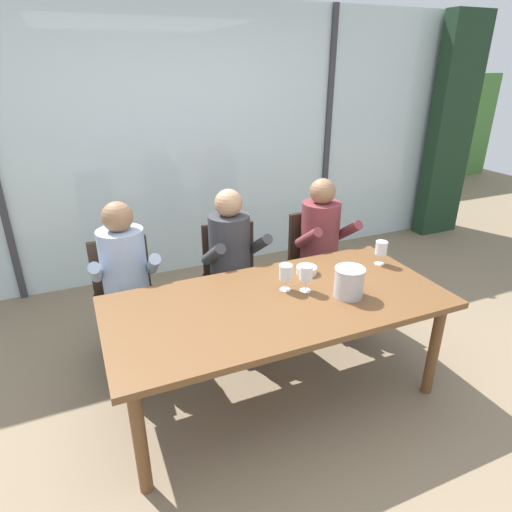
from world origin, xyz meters
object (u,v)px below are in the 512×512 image
object	(u,v)px
wine_glass_near_bucket	(286,273)
chair_center	(316,255)
tasting_bowl	(307,270)
chair_near_curtain	(125,290)
person_charcoal_jacket	(234,257)
dining_table	(278,310)
wine_glass_by_left_taster	(381,249)
chair_left_of_center	(232,271)
wine_glass_center_pour	(306,273)
person_maroon_top	(325,242)
person_pale_blue_shirt	(126,276)
ice_bucket_primary	(349,282)

from	to	relation	value
wine_glass_near_bucket	chair_center	bearing A→B (deg)	48.17
chair_center	tasting_bowl	size ratio (longest dim) A/B	6.26
chair_near_curtain	person_charcoal_jacket	bearing A→B (deg)	-8.82
tasting_bowl	dining_table	bearing A→B (deg)	-143.18
wine_glass_by_left_taster	chair_center	bearing A→B (deg)	97.87
chair_left_of_center	tasting_bowl	world-z (taller)	chair_left_of_center
wine_glass_near_bucket	wine_glass_center_pour	bearing A→B (deg)	-29.49
wine_glass_center_pour	dining_table	bearing A→B (deg)	-170.03
chair_left_of_center	person_maroon_top	bearing A→B (deg)	-2.39
chair_near_curtain	chair_center	world-z (taller)	same
chair_center	tasting_bowl	bearing A→B (deg)	-127.73
dining_table	tasting_bowl	distance (m)	0.43
chair_center	tasting_bowl	world-z (taller)	chair_center
chair_center	person_maroon_top	distance (m)	0.21
chair_center	person_pale_blue_shirt	bearing A→B (deg)	-177.31
chair_left_of_center	person_charcoal_jacket	distance (m)	0.21
wine_glass_center_pour	tasting_bowl	bearing A→B (deg)	58.68
person_pale_blue_shirt	tasting_bowl	bearing A→B (deg)	-21.24
person_maroon_top	wine_glass_near_bucket	world-z (taller)	person_maroon_top
wine_glass_center_pour	person_maroon_top	bearing A→B (deg)	50.74
person_maroon_top	wine_glass_center_pour	world-z (taller)	person_maroon_top
wine_glass_center_pour	chair_center	bearing A→B (deg)	55.08
chair_near_curtain	tasting_bowl	size ratio (longest dim) A/B	6.26
dining_table	person_pale_blue_shirt	distance (m)	1.11
ice_bucket_primary	wine_glass_by_left_taster	xyz separation A→B (m)	(0.48, 0.30, 0.02)
ice_bucket_primary	wine_glass_near_bucket	size ratio (longest dim) A/B	1.09
dining_table	person_charcoal_jacket	world-z (taller)	person_charcoal_jacket
person_pale_blue_shirt	chair_center	bearing A→B (deg)	7.11
chair_left_of_center	ice_bucket_primary	xyz separation A→B (m)	(0.40, -1.01, 0.30)
chair_left_of_center	wine_glass_by_left_taster	xyz separation A→B (m)	(0.88, -0.71, 0.32)
ice_bucket_primary	chair_near_curtain	bearing A→B (deg)	140.69
chair_near_curtain	wine_glass_near_bucket	size ratio (longest dim) A/B	5.11
wine_glass_center_pour	wine_glass_near_bucket	bearing A→B (deg)	150.51
person_charcoal_jacket	ice_bucket_primary	xyz separation A→B (m)	(0.42, -0.89, 0.13)
chair_left_of_center	wine_glass_near_bucket	size ratio (longest dim) A/B	5.11
chair_center	wine_glass_center_pour	xyz separation A→B (m)	(-0.59, -0.85, 0.33)
chair_left_of_center	ice_bucket_primary	distance (m)	1.13
chair_left_of_center	chair_center	xyz separation A→B (m)	(0.78, -0.00, 0.00)
dining_table	ice_bucket_primary	size ratio (longest dim) A/B	10.97
chair_center	ice_bucket_primary	distance (m)	1.12
chair_left_of_center	chair_center	distance (m)	0.78
wine_glass_by_left_taster	wine_glass_center_pour	size ratio (longest dim) A/B	1.00
chair_near_curtain	person_maroon_top	distance (m)	1.63
dining_table	chair_near_curtain	distance (m)	1.22
ice_bucket_primary	tasting_bowl	xyz separation A→B (m)	(-0.08, 0.38, -0.07)
chair_left_of_center	chair_near_curtain	bearing A→B (deg)	-173.73
chair_center	chair_near_curtain	bearing A→B (deg)	178.17
chair_near_curtain	wine_glass_center_pour	distance (m)	1.37
person_maroon_top	wine_glass_by_left_taster	distance (m)	0.61
chair_center	wine_glass_center_pour	distance (m)	1.08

